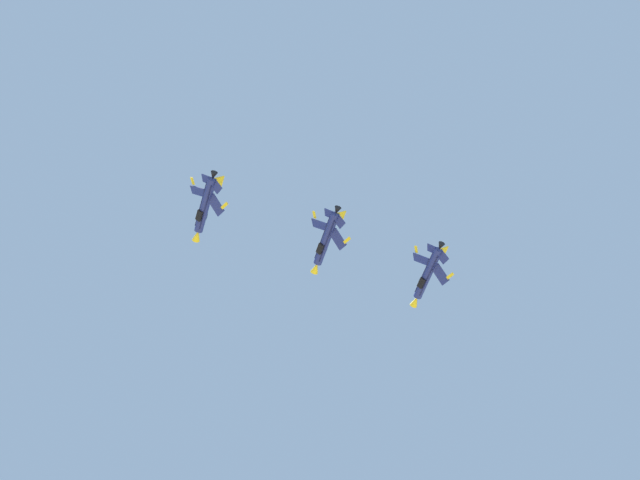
# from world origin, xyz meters

# --- Properties ---
(fighter_jet_lead) EXTENTS (8.29, 15.96, 6.76)m
(fighter_jet_lead) POSITION_xyz_m (-8.25, 76.55, 138.61)
(fighter_jet_lead) COLOR navy
(fighter_jet_left_wing) EXTENTS (7.91, 15.96, 7.17)m
(fighter_jet_left_wing) POSITION_xyz_m (16.39, 79.68, 138.48)
(fighter_jet_left_wing) COLOR navy
(fighter_jet_right_wing) EXTENTS (7.64, 15.96, 7.44)m
(fighter_jet_right_wing) POSITION_xyz_m (37.94, 82.95, 136.77)
(fighter_jet_right_wing) COLOR navy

